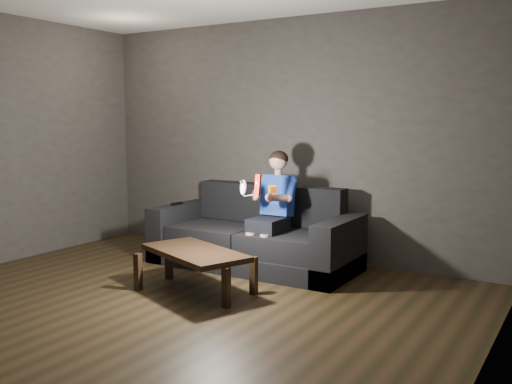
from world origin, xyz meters
The scene contains 9 objects.
floor centered at (0.00, 0.00, 0.00)m, with size 5.00×5.00×0.00m, color black.
back_wall centered at (0.00, 2.50, 1.35)m, with size 5.00×0.04×2.70m, color #36332F.
right_wall centered at (2.50, 0.00, 1.35)m, with size 0.04×5.00×2.70m, color #36332F.
sofa centered at (-0.06, 1.87, 0.28)m, with size 2.20×0.95×0.85m.
child centered at (0.19, 1.81, 0.73)m, with size 0.47×0.58×1.16m.
wii_remote_red centered at (0.28, 1.36, 0.95)m, with size 0.05×0.08×0.20m.
nunchuk_white centered at (0.12, 1.37, 0.91)m, with size 0.09×0.11×0.16m.
wii_remote_black centered at (-1.05, 1.79, 0.61)m, with size 0.05×0.16×0.03m.
coffee_table centered at (-0.03, 0.78, 0.34)m, with size 1.20×0.90×0.39m.
Camera 1 is at (3.05, -3.26, 1.56)m, focal length 40.00 mm.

